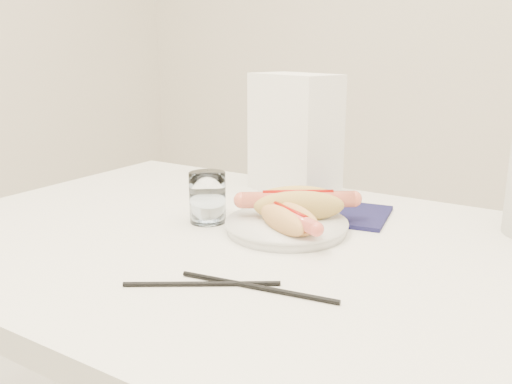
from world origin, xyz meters
The scene contains 9 objects.
table centered at (0.00, 0.00, 0.69)m, with size 1.20×0.80×0.75m.
plate centered at (0.03, 0.06, 0.76)m, with size 0.21×0.21×0.02m, color silver.
hotdog_left centered at (0.03, 0.10, 0.79)m, with size 0.18×0.15×0.05m.
hotdog_right centered at (0.05, 0.03, 0.79)m, with size 0.15×0.11×0.04m.
water_glass centered at (-0.13, 0.04, 0.80)m, with size 0.07×0.07×0.09m, color white.
chopstick_near centered at (0.04, -0.19, 0.75)m, with size 0.01×0.01×0.21m, color black.
chopstick_far centered at (0.10, -0.16, 0.75)m, with size 0.01×0.01×0.23m, color black.
napkin_box centered at (-0.09, 0.31, 0.88)m, with size 0.19×0.11×0.26m, color white.
navy_napkin centered at (0.08, 0.21, 0.75)m, with size 0.15×0.15×0.01m, color #14133C.
Camera 1 is at (0.45, -0.72, 1.06)m, focal length 37.79 mm.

